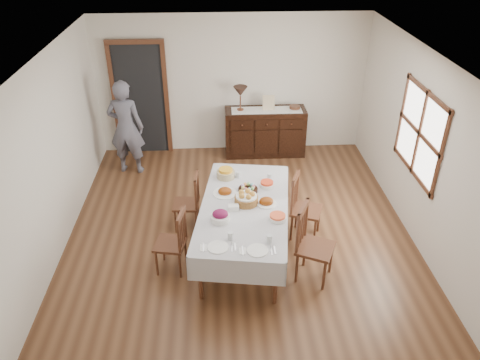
{
  "coord_description": "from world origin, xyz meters",
  "views": [
    {
      "loc": [
        -0.29,
        -5.39,
        4.21
      ],
      "look_at": [
        0.0,
        0.1,
        0.95
      ],
      "focal_mm": 35.0,
      "sensor_mm": 36.0,
      "label": 1
    }
  ],
  "objects_px": {
    "dining_table": "(244,211)",
    "chair_left_near": "(174,241)",
    "chair_right_far": "(303,206)",
    "person": "(126,125)",
    "chair_right_near": "(312,243)",
    "sideboard": "(265,132)",
    "table_lamp": "(240,92)",
    "chair_left_far": "(189,201)"
  },
  "relations": [
    {
      "from": "chair_right_near",
      "to": "sideboard",
      "type": "height_order",
      "value": "chair_right_near"
    },
    {
      "from": "chair_right_far",
      "to": "sideboard",
      "type": "bearing_deg",
      "value": 27.06
    },
    {
      "from": "dining_table",
      "to": "sideboard",
      "type": "xyz_separation_m",
      "value": [
        0.58,
        2.98,
        -0.22
      ]
    },
    {
      "from": "dining_table",
      "to": "chair_right_near",
      "type": "height_order",
      "value": "chair_right_near"
    },
    {
      "from": "chair_left_far",
      "to": "chair_right_far",
      "type": "relative_size",
      "value": 0.9
    },
    {
      "from": "dining_table",
      "to": "person",
      "type": "relative_size",
      "value": 1.31
    },
    {
      "from": "chair_left_far",
      "to": "chair_right_far",
      "type": "xyz_separation_m",
      "value": [
        1.63,
        -0.29,
        0.05
      ]
    },
    {
      "from": "dining_table",
      "to": "person",
      "type": "distance_m",
      "value": 3.09
    },
    {
      "from": "dining_table",
      "to": "person",
      "type": "bearing_deg",
      "value": 136.75
    },
    {
      "from": "person",
      "to": "table_lamp",
      "type": "distance_m",
      "value": 2.13
    },
    {
      "from": "dining_table",
      "to": "chair_right_far",
      "type": "bearing_deg",
      "value": 29.29
    },
    {
      "from": "chair_right_near",
      "to": "sideboard",
      "type": "xyz_separation_m",
      "value": [
        -0.24,
        3.52,
        -0.08
      ]
    },
    {
      "from": "chair_right_far",
      "to": "chair_left_near",
      "type": "bearing_deg",
      "value": 130.85
    },
    {
      "from": "chair_right_far",
      "to": "chair_left_far",
      "type": "bearing_deg",
      "value": 100.75
    },
    {
      "from": "chair_right_far",
      "to": "table_lamp",
      "type": "distance_m",
      "value": 2.85
    },
    {
      "from": "chair_right_near",
      "to": "table_lamp",
      "type": "distance_m",
      "value": 3.66
    },
    {
      "from": "dining_table",
      "to": "chair_right_far",
      "type": "relative_size",
      "value": 2.41
    },
    {
      "from": "chair_left_near",
      "to": "chair_right_far",
      "type": "relative_size",
      "value": 0.93
    },
    {
      "from": "chair_right_far",
      "to": "sideboard",
      "type": "xyz_separation_m",
      "value": [
        -0.28,
        2.65,
        -0.05
      ]
    },
    {
      "from": "dining_table",
      "to": "chair_right_near",
      "type": "bearing_deg",
      "value": -25.55
    },
    {
      "from": "chair_left_near",
      "to": "table_lamp",
      "type": "relative_size",
      "value": 2.0
    },
    {
      "from": "chair_left_far",
      "to": "sideboard",
      "type": "bearing_deg",
      "value": 154.11
    },
    {
      "from": "chair_left_far",
      "to": "sideboard",
      "type": "relative_size",
      "value": 0.59
    },
    {
      "from": "chair_right_far",
      "to": "table_lamp",
      "type": "height_order",
      "value": "table_lamp"
    },
    {
      "from": "chair_right_far",
      "to": "chair_right_near",
      "type": "bearing_deg",
      "value": -161.86
    },
    {
      "from": "table_lamp",
      "to": "dining_table",
      "type": "bearing_deg",
      "value": -92.03
    },
    {
      "from": "sideboard",
      "to": "table_lamp",
      "type": "relative_size",
      "value": 3.28
    },
    {
      "from": "chair_left_near",
      "to": "table_lamp",
      "type": "bearing_deg",
      "value": 173.43
    },
    {
      "from": "chair_left_far",
      "to": "person",
      "type": "relative_size",
      "value": 0.49
    },
    {
      "from": "chair_left_far",
      "to": "table_lamp",
      "type": "xyz_separation_m",
      "value": [
        0.88,
        2.34,
        0.81
      ]
    },
    {
      "from": "person",
      "to": "chair_right_near",
      "type": "bearing_deg",
      "value": 140.12
    },
    {
      "from": "dining_table",
      "to": "person",
      "type": "height_order",
      "value": "person"
    },
    {
      "from": "sideboard",
      "to": "table_lamp",
      "type": "xyz_separation_m",
      "value": [
        -0.47,
        -0.01,
        0.81
      ]
    },
    {
      "from": "dining_table",
      "to": "chair_left_near",
      "type": "bearing_deg",
      "value": -152.93
    },
    {
      "from": "chair_right_far",
      "to": "person",
      "type": "xyz_separation_m",
      "value": [
        -2.78,
        2.09,
        0.41
      ]
    },
    {
      "from": "chair_left_far",
      "to": "table_lamp",
      "type": "bearing_deg",
      "value": 163.45
    },
    {
      "from": "chair_left_near",
      "to": "sideboard",
      "type": "xyz_separation_m",
      "value": [
        1.51,
        3.29,
        -0.01
      ]
    },
    {
      "from": "sideboard",
      "to": "person",
      "type": "distance_m",
      "value": 2.6
    },
    {
      "from": "dining_table",
      "to": "chair_right_near",
      "type": "xyz_separation_m",
      "value": [
        0.81,
        -0.55,
        -0.15
      ]
    },
    {
      "from": "chair_left_far",
      "to": "chair_right_far",
      "type": "bearing_deg",
      "value": 83.72
    },
    {
      "from": "chair_right_near",
      "to": "chair_right_far",
      "type": "distance_m",
      "value": 0.88
    },
    {
      "from": "chair_left_near",
      "to": "dining_table",
      "type": "bearing_deg",
      "value": 119.77
    }
  ]
}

